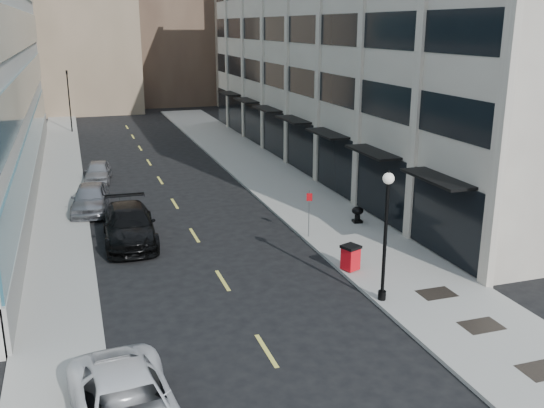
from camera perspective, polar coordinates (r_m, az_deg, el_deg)
ground at (r=18.82m, az=1.40°, el=-16.53°), size 160.00×160.00×0.00m
sidewalk_right at (r=38.52m, az=1.91°, el=1.13°), size 5.00×80.00×0.15m
sidewalk_left at (r=36.32m, az=-19.31°, el=-0.76°), size 3.00×80.00×0.15m
building_right at (r=47.43m, az=10.10°, el=14.69°), size 15.30×46.50×18.25m
skyline_stone at (r=84.16m, az=-2.26°, el=16.27°), size 10.00×14.00×20.00m
grate_near at (r=20.86m, az=24.17°, el=-14.06°), size 1.40×1.00×0.01m
grate_mid at (r=22.83m, az=19.11°, el=-10.76°), size 1.40×1.00×0.01m
grate_far at (r=24.86m, az=15.23°, el=-8.12°), size 1.40×1.00×0.01m
road_centerline at (r=33.88m, az=-8.31°, el=-1.32°), size 0.15×68.20×0.01m
traffic_signal at (r=63.01m, az=-18.75°, el=11.48°), size 0.66×0.66×6.98m
car_white_van at (r=16.86m, az=-13.47°, el=-18.19°), size 3.08×5.84×1.56m
car_black_pickup at (r=30.41m, az=-13.30°, el=-1.95°), size 2.63×6.11×1.75m
car_silver_sedan at (r=35.90m, az=-16.72°, el=0.53°), size 2.54×5.05×1.65m
car_grey_sedan at (r=42.94m, az=-16.07°, el=2.96°), size 2.15×4.28×1.40m
trash_bin at (r=26.17m, az=7.40°, el=-4.95°), size 0.89×0.89×1.12m
lamppost at (r=22.79m, az=10.67°, el=-1.97°), size 0.43×0.43×5.11m
sign_post at (r=29.79m, az=3.52°, el=-0.27°), size 0.27×0.12×2.39m
urn_planter at (r=32.51m, az=8.06°, el=-0.83°), size 0.63×0.63×0.87m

